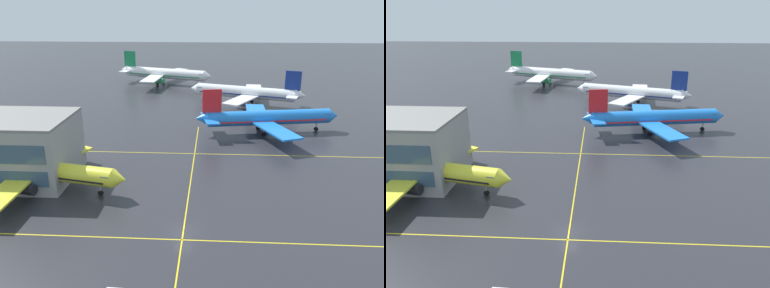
{
  "view_description": "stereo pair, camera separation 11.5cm",
  "coord_description": "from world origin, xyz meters",
  "views": [
    {
      "loc": [
        4.04,
        -46.77,
        30.42
      ],
      "look_at": [
        -0.02,
        21.39,
        5.61
      ],
      "focal_mm": 35.69,
      "sensor_mm": 36.0,
      "label": 1
    },
    {
      "loc": [
        4.15,
        -46.76,
        30.42
      ],
      "look_at": [
        -0.02,
        21.39,
        5.61
      ],
      "focal_mm": 35.69,
      "sensor_mm": 36.0,
      "label": 2
    }
  ],
  "objects": [
    {
      "name": "ground_plane",
      "position": [
        0.0,
        0.0,
        0.0
      ],
      "size": [
        600.0,
        600.0,
        0.0
      ],
      "primitive_type": "plane",
      "color": "#28282D"
    },
    {
      "name": "airliner_front_gate",
      "position": [
        -26.31,
        12.59,
        3.47
      ],
      "size": [
        32.5,
        27.6,
        10.16
      ],
      "color": "yellow",
      "rests_on": "ground"
    },
    {
      "name": "airliner_second_row",
      "position": [
        17.41,
        46.26,
        3.93
      ],
      "size": [
        36.94,
        31.46,
        11.51
      ],
      "color": "blue",
      "rests_on": "ground"
    },
    {
      "name": "airliner_third_row",
      "position": [
        14.3,
        75.45,
        4.03
      ],
      "size": [
        37.11,
        31.72,
        11.81
      ],
      "color": "white",
      "rests_on": "ground"
    },
    {
      "name": "airliner_far_left_stand",
      "position": [
        -16.77,
        108.55,
        4.34
      ],
      "size": [
        39.87,
        34.1,
        12.71
      ],
      "color": "white",
      "rests_on": "ground"
    },
    {
      "name": "taxiway_markings",
      "position": [
        0.0,
        14.34,
        0.0
      ],
      "size": [
        155.48,
        71.88,
        0.01
      ],
      "color": "yellow",
      "rests_on": "ground"
    }
  ]
}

